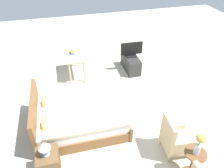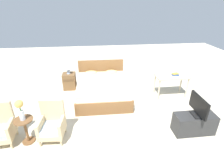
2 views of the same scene
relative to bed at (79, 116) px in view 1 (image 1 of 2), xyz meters
The scene contains 11 objects.
ground_plane 0.98m from the bed, 87.12° to the right, with size 16.00×16.00×0.00m, color beige.
bed is the anchor object (origin of this frame).
armchair_by_window_right 2.19m from the bed, 125.20° to the right, with size 0.58×0.58×0.92m.
side_table 2.61m from the bed, 134.13° to the right, with size 0.40×0.40×0.62m.
flower_vase 2.68m from the bed, 134.13° to the right, with size 0.17×0.17×0.48m.
nightstand 1.35m from the bed, 148.06° to the left, with size 0.44×0.41×0.58m.
table_lamp 1.43m from the bed, 148.03° to the left, with size 0.22×0.22×0.33m.
tv_stand 2.87m from the bed, 43.93° to the right, with size 0.96×0.40×0.50m.
tv_flatscreen 2.91m from the bed, 43.90° to the right, with size 0.21×0.70×0.49m.
vanity_desk 2.27m from the bed, ahead, with size 1.04×0.52×0.72m.
book_stack 2.40m from the bed, ahead, with size 0.23×0.18×0.06m.
Camera 1 is at (-3.84, 1.12, 3.89)m, focal length 35.00 mm.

